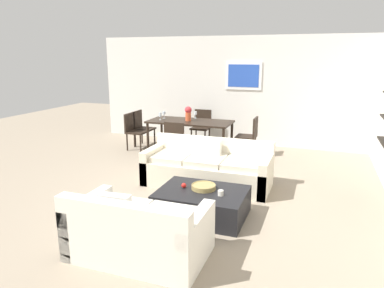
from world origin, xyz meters
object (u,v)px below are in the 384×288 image
Objects in this scene: dining_chair_head at (202,125)px; dining_chair_right_far at (250,134)px; dining_chair_left_near at (134,129)px; dining_chair_foot at (176,139)px; sofa_beige at (208,169)px; wine_glass_left_near at (160,115)px; apple_on_coffee_table at (184,185)px; centerpiece_vase at (188,113)px; candle_jar at (221,193)px; dining_chair_left_far at (142,126)px; dining_table at (190,124)px; wine_glass_head at (196,113)px; decorative_bowl at (204,187)px; wine_glass_left_far at (164,113)px; coffee_table at (202,203)px; loveseat_white at (138,232)px.

dining_chair_head and dining_chair_right_far have the same top height.
dining_chair_foot is (1.37, -0.65, 0.00)m from dining_chair_left_near.
sofa_beige is 12.94× the size of wine_glass_left_near.
apple_on_coffee_table is 3.39m from centerpiece_vase.
candle_jar is at bearing -53.27° from wine_glass_left_near.
dining_chair_left_far is 2.63× the size of centerpiece_vase.
dining_table is 1.40m from dining_chair_left_near.
wine_glass_head reaches higher than dining_chair_right_far.
decorative_bowl is at bearing -90.39° from dining_chair_right_far.
dining_chair_left_far is at bearing 90.00° from dining_chair_left_near.
candle_jar is 2.92m from dining_chair_foot.
candle_jar is 3.96m from wine_glass_left_near.
decorative_bowl is at bearing -66.52° from dining_table.
wine_glass_head is 0.39m from centerpiece_vase.
dining_chair_left_far and dining_chair_right_far have the same top height.
candle_jar is 0.09× the size of dining_chair_right_far.
candle_jar is at bearing -62.64° from centerpiece_vase.
dining_chair_left_near is 5.20× the size of wine_glass_left_near.
candle_jar is 0.46× the size of wine_glass_left_far.
sofa_beige is 1.29m from coffee_table.
wine_glass_head is 0.76m from wine_glass_left_far.
dining_table is 2.20× the size of dining_chair_left_far.
decorative_bowl is 3.67m from wine_glass_left_near.
dining_chair_left_near is at bearing -90.00° from dining_chair_left_far.
dining_chair_foot is at bearing -90.00° from wine_glass_head.
wine_glass_left_near is at bearing 7.70° from dining_chair_left_near.
dining_chair_left_near is at bearing -155.02° from wine_glass_left_far.
wine_glass_left_near reaches higher than dining_chair_foot.
dining_chair_left_far is (-3.02, 3.46, 0.09)m from candle_jar.
dining_chair_foot is (1.37, -1.05, 0.00)m from dining_chair_left_far.
sofa_beige is at bearing 104.68° from decorative_bowl.
dining_chair_foot is 5.20× the size of wine_glass_left_near.
centerpiece_vase reaches higher than dining_table.
wine_glass_left_far is at bearing -133.66° from dining_chair_head.
apple_on_coffee_table is at bearing -61.51° from wine_glass_left_far.
candle_jar is 4.59m from dining_chair_left_far.
wine_glass_head is at bearing 34.97° from wine_glass_left_near.
dining_chair_head reaches higher than sofa_beige.
dining_chair_left_far is at bearing 125.99° from apple_on_coffee_table.
loveseat_white is 4.64m from dining_chair_right_far.
wine_glass_left_far is at bearing 90.00° from wine_glass_left_near.
candle_jar is at bearing -65.73° from wine_glass_head.
dining_chair_right_far is (1.37, -0.65, 0.00)m from dining_chair_head.
centerpiece_vase is at bearing 109.39° from apple_on_coffee_table.
dining_chair_left_near and dining_chair_right_far have the same top height.
loveseat_white is at bearing -68.38° from wine_glass_left_near.
dining_chair_left_near reaches higher than decorative_bowl.
apple_on_coffee_table is at bearing 170.25° from candle_jar.
centerpiece_vase reaches higher than apple_on_coffee_table.
dining_chair_right_far is at bearing 94.47° from candle_jar.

